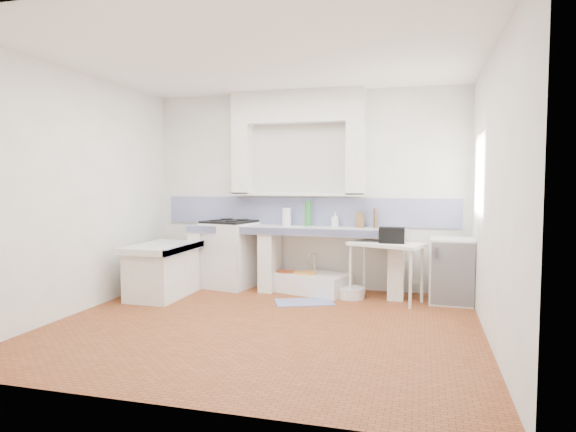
% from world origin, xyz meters
% --- Properties ---
extents(floor, '(4.50, 4.50, 0.00)m').
position_xyz_m(floor, '(0.00, 0.00, 0.00)').
color(floor, brown).
rests_on(floor, ground).
extents(ceiling, '(4.50, 4.50, 0.00)m').
position_xyz_m(ceiling, '(0.00, 0.00, 2.80)').
color(ceiling, white).
rests_on(ceiling, ground).
extents(wall_back, '(4.50, 0.00, 4.50)m').
position_xyz_m(wall_back, '(0.00, 2.00, 1.40)').
color(wall_back, white).
rests_on(wall_back, ground).
extents(wall_front, '(4.50, 0.00, 4.50)m').
position_xyz_m(wall_front, '(0.00, -2.00, 1.40)').
color(wall_front, white).
rests_on(wall_front, ground).
extents(wall_left, '(0.00, 4.50, 4.50)m').
position_xyz_m(wall_left, '(-2.25, 0.00, 1.40)').
color(wall_left, white).
rests_on(wall_left, ground).
extents(wall_right, '(0.00, 4.50, 4.50)m').
position_xyz_m(wall_right, '(2.25, 0.00, 1.40)').
color(wall_right, white).
rests_on(wall_right, ground).
extents(alcove_mass, '(1.90, 0.25, 0.45)m').
position_xyz_m(alcove_mass, '(-0.10, 1.88, 2.58)').
color(alcove_mass, white).
rests_on(alcove_mass, ground).
extents(window_frame, '(0.35, 0.86, 1.06)m').
position_xyz_m(window_frame, '(2.42, 1.20, 1.60)').
color(window_frame, '#3C2513').
rests_on(window_frame, ground).
extents(lace_valance, '(0.01, 0.84, 0.24)m').
position_xyz_m(lace_valance, '(2.28, 1.20, 1.98)').
color(lace_valance, white).
rests_on(lace_valance, ground).
extents(counter_slab, '(3.00, 0.60, 0.08)m').
position_xyz_m(counter_slab, '(-0.10, 1.70, 0.86)').
color(counter_slab, white).
rests_on(counter_slab, ground).
extents(counter_lip, '(3.00, 0.04, 0.10)m').
position_xyz_m(counter_lip, '(-0.10, 1.42, 0.86)').
color(counter_lip, navy).
rests_on(counter_lip, ground).
extents(counter_pier_left, '(0.20, 0.55, 0.82)m').
position_xyz_m(counter_pier_left, '(-1.50, 1.70, 0.41)').
color(counter_pier_left, white).
rests_on(counter_pier_left, ground).
extents(counter_pier_mid, '(0.20, 0.55, 0.82)m').
position_xyz_m(counter_pier_mid, '(-0.45, 1.70, 0.41)').
color(counter_pier_mid, white).
rests_on(counter_pier_mid, ground).
extents(counter_pier_right, '(0.20, 0.55, 0.82)m').
position_xyz_m(counter_pier_right, '(1.30, 1.70, 0.41)').
color(counter_pier_right, white).
rests_on(counter_pier_right, ground).
extents(peninsula_top, '(0.70, 1.10, 0.08)m').
position_xyz_m(peninsula_top, '(-1.70, 0.90, 0.66)').
color(peninsula_top, white).
rests_on(peninsula_top, ground).
extents(peninsula_base, '(0.60, 1.00, 0.62)m').
position_xyz_m(peninsula_base, '(-1.70, 0.90, 0.31)').
color(peninsula_base, white).
rests_on(peninsula_base, ground).
extents(peninsula_lip, '(0.04, 1.10, 0.10)m').
position_xyz_m(peninsula_lip, '(-1.37, 0.90, 0.66)').
color(peninsula_lip, navy).
rests_on(peninsula_lip, ground).
extents(backsplash, '(4.27, 0.03, 0.40)m').
position_xyz_m(backsplash, '(0.00, 1.99, 1.10)').
color(backsplash, navy).
rests_on(backsplash, ground).
extents(stove, '(0.78, 0.77, 0.94)m').
position_xyz_m(stove, '(-1.07, 1.71, 0.47)').
color(stove, white).
rests_on(stove, ground).
extents(sink, '(1.13, 0.83, 0.24)m').
position_xyz_m(sink, '(0.15, 1.66, 0.12)').
color(sink, white).
rests_on(sink, ground).
extents(side_table, '(1.02, 0.77, 0.04)m').
position_xyz_m(side_table, '(1.18, 1.42, 0.38)').
color(side_table, white).
rests_on(side_table, ground).
extents(fridge, '(0.55, 0.55, 0.82)m').
position_xyz_m(fridge, '(1.99, 1.55, 0.41)').
color(fridge, white).
rests_on(fridge, ground).
extents(bucket_red, '(0.34, 0.34, 0.28)m').
position_xyz_m(bucket_red, '(-0.20, 1.65, 0.14)').
color(bucket_red, '#B43A12').
rests_on(bucket_red, ground).
extents(bucket_orange, '(0.34, 0.34, 0.30)m').
position_xyz_m(bucket_orange, '(0.09, 1.58, 0.15)').
color(bucket_orange, gold).
rests_on(bucket_orange, ground).
extents(bucket_blue, '(0.35, 0.35, 0.27)m').
position_xyz_m(bucket_blue, '(0.35, 1.66, 0.13)').
color(bucket_blue, blue).
rests_on(bucket_blue, ground).
extents(basin_white, '(0.45, 0.45, 0.14)m').
position_xyz_m(basin_white, '(0.73, 1.47, 0.07)').
color(basin_white, white).
rests_on(basin_white, ground).
extents(water_bottle_a, '(0.10, 0.10, 0.30)m').
position_xyz_m(water_bottle_a, '(-0.03, 1.85, 0.15)').
color(water_bottle_a, silver).
rests_on(water_bottle_a, ground).
extents(water_bottle_b, '(0.09, 0.09, 0.27)m').
position_xyz_m(water_bottle_b, '(0.11, 1.85, 0.14)').
color(water_bottle_b, silver).
rests_on(water_bottle_b, ground).
extents(black_bag, '(0.32, 0.19, 0.20)m').
position_xyz_m(black_bag, '(1.25, 1.40, 0.85)').
color(black_bag, black).
rests_on(black_bag, side_table).
extents(green_bottle_a, '(0.07, 0.07, 0.29)m').
position_xyz_m(green_bottle_a, '(0.05, 1.85, 1.04)').
color(green_bottle_a, '#2A802F').
rests_on(green_bottle_a, counter_slab).
extents(green_bottle_b, '(0.10, 0.10, 0.36)m').
position_xyz_m(green_bottle_b, '(0.06, 1.85, 1.08)').
color(green_bottle_b, '#2A802F').
rests_on(green_bottle_b, counter_slab).
extents(knife_block, '(0.12, 0.10, 0.20)m').
position_xyz_m(knife_block, '(0.79, 1.85, 1.00)').
color(knife_block, brown).
rests_on(knife_block, counter_slab).
extents(cutting_board, '(0.06, 0.20, 0.27)m').
position_xyz_m(cutting_board, '(1.00, 1.84, 1.03)').
color(cutting_board, brown).
rests_on(cutting_board, counter_slab).
extents(paper_towel, '(0.16, 0.16, 0.25)m').
position_xyz_m(paper_towel, '(-0.25, 1.84, 1.03)').
color(paper_towel, white).
rests_on(paper_towel, counter_slab).
extents(soap_bottle, '(0.11, 0.11, 0.21)m').
position_xyz_m(soap_bottle, '(0.44, 1.85, 1.00)').
color(soap_bottle, white).
rests_on(soap_bottle, counter_slab).
extents(rug, '(0.83, 0.66, 0.01)m').
position_xyz_m(rug, '(0.20, 1.06, 0.01)').
color(rug, '#3B4199').
rests_on(rug, ground).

